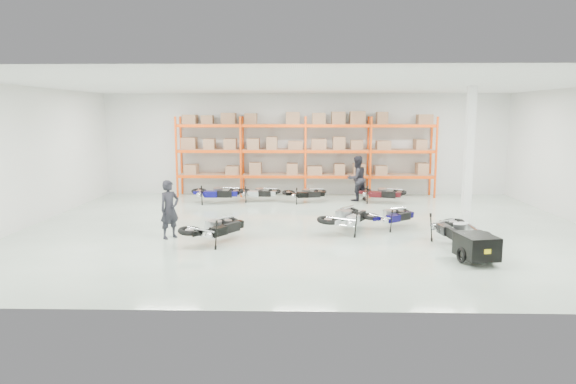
{
  "coord_description": "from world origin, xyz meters",
  "views": [
    {
      "loc": [
        -0.19,
        -16.09,
        3.66
      ],
      "look_at": [
        -0.61,
        0.43,
        1.1
      ],
      "focal_mm": 32.0,
      "sensor_mm": 36.0,
      "label": 1
    }
  ],
  "objects_px": {
    "moto_silver_left": "(346,213)",
    "person_back": "(357,178)",
    "moto_black_far_left": "(215,223)",
    "moto_back_a": "(216,190)",
    "moto_back_b": "(258,190)",
    "moto_back_d": "(381,190)",
    "moto_blue_centre": "(391,212)",
    "moto_touring_right": "(457,225)",
    "person_left": "(170,209)",
    "moto_back_c": "(305,191)",
    "trailer": "(476,247)"
  },
  "relations": [
    {
      "from": "moto_blue_centre",
      "to": "moto_silver_left",
      "type": "bearing_deg",
      "value": 75.65
    },
    {
      "from": "trailer",
      "to": "person_back",
      "type": "bearing_deg",
      "value": 91.64
    },
    {
      "from": "moto_black_far_left",
      "to": "moto_back_a",
      "type": "bearing_deg",
      "value": -46.68
    },
    {
      "from": "moto_black_far_left",
      "to": "moto_touring_right",
      "type": "relative_size",
      "value": 0.97
    },
    {
      "from": "moto_black_far_left",
      "to": "moto_back_d",
      "type": "relative_size",
      "value": 1.08
    },
    {
      "from": "person_back",
      "to": "moto_back_d",
      "type": "bearing_deg",
      "value": 119.23
    },
    {
      "from": "moto_blue_centre",
      "to": "moto_black_far_left",
      "type": "xyz_separation_m",
      "value": [
        -5.29,
        -2.08,
        0.07
      ]
    },
    {
      "from": "person_back",
      "to": "moto_back_b",
      "type": "bearing_deg",
      "value": -27.14
    },
    {
      "from": "moto_blue_centre",
      "to": "moto_back_d",
      "type": "bearing_deg",
      "value": -41.33
    },
    {
      "from": "moto_back_a",
      "to": "moto_back_b",
      "type": "relative_size",
      "value": 1.16
    },
    {
      "from": "person_left",
      "to": "person_back",
      "type": "relative_size",
      "value": 0.92
    },
    {
      "from": "moto_black_far_left",
      "to": "moto_back_b",
      "type": "distance_m",
      "value": 6.99
    },
    {
      "from": "moto_touring_right",
      "to": "moto_back_b",
      "type": "bearing_deg",
      "value": 123.4
    },
    {
      "from": "moto_silver_left",
      "to": "person_left",
      "type": "distance_m",
      "value": 5.33
    },
    {
      "from": "moto_back_a",
      "to": "person_back",
      "type": "distance_m",
      "value": 5.84
    },
    {
      "from": "moto_back_c",
      "to": "moto_back_d",
      "type": "height_order",
      "value": "moto_back_d"
    },
    {
      "from": "moto_back_d",
      "to": "person_left",
      "type": "bearing_deg",
      "value": 147.94
    },
    {
      "from": "person_left",
      "to": "moto_touring_right",
      "type": "bearing_deg",
      "value": -52.53
    },
    {
      "from": "moto_silver_left",
      "to": "moto_black_far_left",
      "type": "xyz_separation_m",
      "value": [
        -3.81,
        -1.48,
        -0.03
      ]
    },
    {
      "from": "trailer",
      "to": "person_left",
      "type": "relative_size",
      "value": 0.99
    },
    {
      "from": "moto_blue_centre",
      "to": "moto_back_c",
      "type": "relative_size",
      "value": 1.04
    },
    {
      "from": "moto_back_a",
      "to": "moto_back_d",
      "type": "height_order",
      "value": "moto_back_a"
    },
    {
      "from": "moto_back_a",
      "to": "person_back",
      "type": "bearing_deg",
      "value": -82.65
    },
    {
      "from": "trailer",
      "to": "person_back",
      "type": "relative_size",
      "value": 0.9
    },
    {
      "from": "moto_back_c",
      "to": "person_left",
      "type": "height_order",
      "value": "person_left"
    },
    {
      "from": "moto_black_far_left",
      "to": "moto_back_d",
      "type": "height_order",
      "value": "moto_black_far_left"
    },
    {
      "from": "moto_back_a",
      "to": "moto_back_b",
      "type": "bearing_deg",
      "value": -74.02
    },
    {
      "from": "moto_back_b",
      "to": "moto_back_c",
      "type": "bearing_deg",
      "value": -92.11
    },
    {
      "from": "moto_back_a",
      "to": "moto_back_d",
      "type": "distance_m",
      "value": 6.72
    },
    {
      "from": "moto_back_c",
      "to": "moto_blue_centre",
      "type": "bearing_deg",
      "value": -160.72
    },
    {
      "from": "moto_silver_left",
      "to": "moto_back_d",
      "type": "height_order",
      "value": "moto_silver_left"
    },
    {
      "from": "moto_black_far_left",
      "to": "trailer",
      "type": "height_order",
      "value": "moto_black_far_left"
    },
    {
      "from": "moto_touring_right",
      "to": "person_left",
      "type": "xyz_separation_m",
      "value": [
        -8.16,
        0.7,
        0.27
      ]
    },
    {
      "from": "moto_silver_left",
      "to": "moto_back_c",
      "type": "bearing_deg",
      "value": -48.95
    },
    {
      "from": "moto_black_far_left",
      "to": "moto_back_b",
      "type": "xyz_separation_m",
      "value": [
        0.62,
        6.96,
        -0.09
      ]
    },
    {
      "from": "moto_back_d",
      "to": "moto_touring_right",
      "type": "bearing_deg",
      "value": -154.25
    },
    {
      "from": "moto_touring_right",
      "to": "moto_back_d",
      "type": "xyz_separation_m",
      "value": [
        -1.05,
        6.86,
        -0.06
      ]
    },
    {
      "from": "moto_touring_right",
      "to": "trailer",
      "type": "bearing_deg",
      "value": -97.29
    },
    {
      "from": "moto_back_d",
      "to": "person_left",
      "type": "relative_size",
      "value": 1.0
    },
    {
      "from": "moto_black_far_left",
      "to": "moto_back_c",
      "type": "relative_size",
      "value": 1.17
    },
    {
      "from": "moto_back_c",
      "to": "person_left",
      "type": "xyz_separation_m",
      "value": [
        -4.02,
        -6.16,
        0.37
      ]
    },
    {
      "from": "moto_black_far_left",
      "to": "moto_back_b",
      "type": "relative_size",
      "value": 1.18
    },
    {
      "from": "moto_blue_centre",
      "to": "moto_back_b",
      "type": "relative_size",
      "value": 1.05
    },
    {
      "from": "moto_silver_left",
      "to": "person_back",
      "type": "xyz_separation_m",
      "value": [
        0.93,
        5.78,
        0.34
      ]
    },
    {
      "from": "moto_black_far_left",
      "to": "person_back",
      "type": "relative_size",
      "value": 1.0
    },
    {
      "from": "moto_touring_right",
      "to": "person_back",
      "type": "height_order",
      "value": "person_back"
    },
    {
      "from": "moto_back_b",
      "to": "person_back",
      "type": "height_order",
      "value": "person_back"
    },
    {
      "from": "moto_blue_centre",
      "to": "person_back",
      "type": "xyz_separation_m",
      "value": [
        -0.55,
        5.17,
        0.43
      ]
    },
    {
      "from": "moto_black_far_left",
      "to": "moto_touring_right",
      "type": "distance_m",
      "value": 6.73
    },
    {
      "from": "moto_black_far_left",
      "to": "moto_back_c",
      "type": "bearing_deg",
      "value": -76.84
    }
  ]
}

